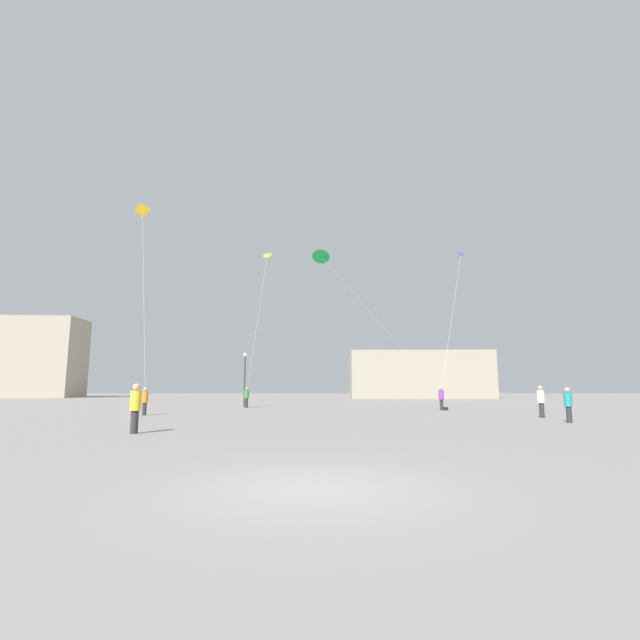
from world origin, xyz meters
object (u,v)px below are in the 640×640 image
at_px(building_left_hall, 33,358).
at_px(kite_lime_diamond, 267,258).
at_px(person_in_white, 541,400).
at_px(building_centre_hall, 419,375).
at_px(person_in_yellow, 135,406).
at_px(person_in_green, 247,396).
at_px(person_in_purple, 441,397).
at_px(person_in_teal, 568,403).
at_px(person_in_orange, 145,400).
at_px(lamppost_east, 245,370).
at_px(handbag_beside_flyer, 446,409).
at_px(kite_cobalt_diamond, 461,255).
at_px(kite_emerald_diamond, 322,257).
at_px(kite_amber_delta, 143,216).

bearing_deg(building_left_hall, kite_lime_diamond, -41.57).
distance_m(person_in_white, building_centre_hall, 52.98).
relative_size(person_in_yellow, person_in_green, 1.04).
height_order(person_in_purple, person_in_teal, person_in_purple).
bearing_deg(person_in_white, person_in_purple, 156.38).
bearing_deg(person_in_teal, person_in_purple, -55.83).
distance_m(person_in_orange, building_left_hall, 72.36).
distance_m(lamppost_east, handbag_beside_flyer, 17.94).
distance_m(person_in_yellow, person_in_green, 22.62).
xyz_separation_m(person_in_white, kite_cobalt_diamond, (0.90, 16.19, 13.54)).
bearing_deg(lamppost_east, kite_cobalt_diamond, 3.41).
distance_m(building_left_hall, lamppost_east, 65.40).
relative_size(person_in_yellow, kite_emerald_diamond, 0.19).
bearing_deg(person_in_teal, person_in_yellow, 37.41).
height_order(person_in_orange, kite_cobalt_diamond, kite_cobalt_diamond).
bearing_deg(handbag_beside_flyer, lamppost_east, 160.14).
bearing_deg(kite_lime_diamond, person_in_white, -39.91).
bearing_deg(person_in_purple, person_in_orange, -24.68).
height_order(person_in_purple, building_centre_hall, building_centre_hall).
bearing_deg(kite_emerald_diamond, kite_cobalt_diamond, 43.49).
bearing_deg(kite_lime_diamond, handbag_beside_flyer, -22.05).
height_order(kite_emerald_diamond, building_centre_hall, kite_emerald_diamond).
bearing_deg(person_in_orange, kite_emerald_diamond, -159.56).
bearing_deg(kite_amber_delta, building_left_hall, 127.07).
distance_m(person_in_green, handbag_beside_flyer, 16.69).
bearing_deg(building_left_hall, building_centre_hall, -5.11).
bearing_deg(handbag_beside_flyer, person_in_white, -70.97).
bearing_deg(kite_amber_delta, kite_emerald_diamond, 7.19).
bearing_deg(kite_lime_diamond, person_in_teal, -47.52).
bearing_deg(lamppost_east, person_in_green, -73.74).
height_order(kite_cobalt_diamond, kite_amber_delta, kite_cobalt_diamond).
distance_m(kite_lime_diamond, building_left_hall, 66.94).
bearing_deg(building_left_hall, handbag_beside_flyer, -37.83).
height_order(person_in_green, handbag_beside_flyer, person_in_green).
bearing_deg(kite_emerald_diamond, person_in_yellow, -118.66).
xyz_separation_m(person_in_green, building_left_hall, (-48.52, 45.91, 6.53)).
height_order(person_in_green, building_centre_hall, building_centre_hall).
relative_size(kite_cobalt_diamond, handbag_beside_flyer, 43.09).
bearing_deg(handbag_beside_flyer, person_in_orange, -161.59).
bearing_deg(person_in_yellow, kite_cobalt_diamond, 8.50).
height_order(person_in_purple, lamppost_east, lamppost_east).
bearing_deg(kite_amber_delta, kite_lime_diamond, 63.24).
bearing_deg(kite_amber_delta, lamppost_east, 70.01).
distance_m(kite_cobalt_diamond, building_left_hall, 81.27).
xyz_separation_m(kite_cobalt_diamond, kite_lime_diamond, (-18.77, -1.24, -0.60)).
distance_m(person_in_white, person_in_yellow, 21.69).
bearing_deg(kite_emerald_diamond, handbag_beside_flyer, 30.40).
distance_m(person_in_purple, person_in_white, 9.51).
relative_size(lamppost_east, handbag_beside_flyer, 15.31).
distance_m(kite_cobalt_diamond, kite_amber_delta, 29.16).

